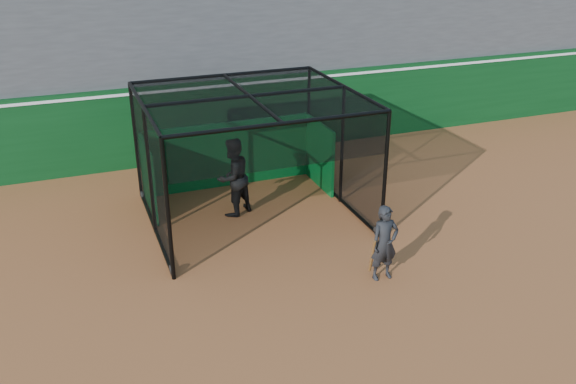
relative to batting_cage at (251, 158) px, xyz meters
name	(u,v)px	position (x,y,z in m)	size (l,w,h in m)	color
ground	(274,300)	(-0.79, -3.84, -1.60)	(120.00, 120.00, 0.00)	#95532B
outfield_wall	(182,121)	(-0.79, 4.66, -0.31)	(50.00, 0.50, 2.50)	#0B3D16
grandstand	(153,1)	(-0.79, 8.43, 2.88)	(50.00, 7.85, 8.95)	#4C4C4F
batting_cage	(251,158)	(0.00, 0.00, 0.00)	(5.13, 4.68, 3.20)	black
batter	(233,177)	(-0.40, 0.29, -0.56)	(1.01, 0.78, 2.07)	black
on_deck_player	(385,243)	(1.70, -3.86, -0.76)	(0.63, 0.43, 1.69)	black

